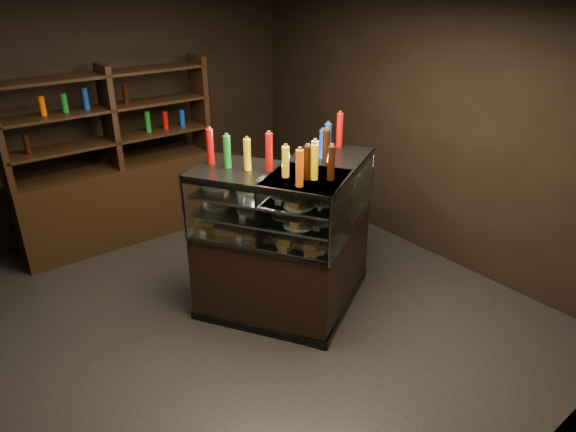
% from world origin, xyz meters
% --- Properties ---
extents(ground, '(5.00, 5.00, 0.00)m').
position_xyz_m(ground, '(0.00, 0.00, 0.00)').
color(ground, black).
rests_on(ground, ground).
extents(room_shell, '(5.02, 5.02, 3.01)m').
position_xyz_m(room_shell, '(0.00, 0.00, 1.94)').
color(room_shell, black).
rests_on(room_shell, ground).
extents(display_case, '(1.78, 1.43, 1.40)m').
position_xyz_m(display_case, '(0.61, -0.27, 0.47)').
color(display_case, black).
rests_on(display_case, ground).
extents(food_display, '(1.41, 1.09, 0.43)m').
position_xyz_m(food_display, '(0.61, -0.28, 1.04)').
color(food_display, '#D28D4B').
rests_on(food_display, display_case).
extents(bottles_top, '(1.25, 0.95, 0.30)m').
position_xyz_m(bottles_top, '(0.62, -0.27, 1.53)').
color(bottles_top, '#0F38B2').
rests_on(bottles_top, display_case).
extents(potted_conifer, '(0.36, 0.36, 0.77)m').
position_xyz_m(potted_conifer, '(1.89, 0.94, 0.44)').
color(potted_conifer, black).
rests_on(potted_conifer, ground).
extents(back_shelving, '(2.23, 0.47, 2.00)m').
position_xyz_m(back_shelving, '(-0.03, 2.05, 0.61)').
color(back_shelving, black).
rests_on(back_shelving, ground).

